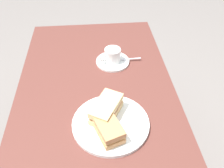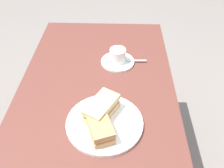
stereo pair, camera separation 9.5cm
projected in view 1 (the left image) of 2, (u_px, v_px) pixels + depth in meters
name	position (u px, v px, depth m)	size (l,w,h in m)	color
dining_table	(98.00, 114.00, 1.09)	(1.27, 0.68, 0.71)	brown
sandwich_plate	(111.00, 123.00, 0.91)	(0.29, 0.29, 0.01)	white
sandwich_front	(107.00, 109.00, 0.92)	(0.17, 0.14, 0.06)	#D9B577
sandwich_back	(109.00, 129.00, 0.85)	(0.14, 0.11, 0.05)	tan
coffee_saucer	(113.00, 61.00, 1.21)	(0.16, 0.16, 0.01)	white
coffee_cup	(112.00, 55.00, 1.18)	(0.08, 0.10, 0.07)	white
spoon	(128.00, 59.00, 1.21)	(0.02, 0.10, 0.01)	silver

